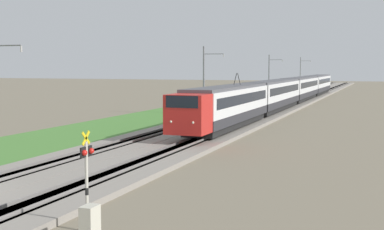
# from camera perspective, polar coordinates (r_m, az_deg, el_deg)

# --- Properties ---
(ballast_main) EXTENTS (240.00, 4.40, 0.30)m
(ballast_main) POSITION_cam_1_polar(r_m,az_deg,el_deg) (69.42, 5.44, 0.57)
(ballast_main) COLOR gray
(ballast_main) RESTS_ON ground
(ballast_adjacent) EXTENTS (240.00, 4.40, 0.30)m
(ballast_adjacent) POSITION_cam_1_polar(r_m,az_deg,el_deg) (68.42, 9.05, 0.46)
(ballast_adjacent) COLOR gray
(ballast_adjacent) RESTS_ON ground
(track_main) EXTENTS (240.00, 1.57, 0.45)m
(track_main) POSITION_cam_1_polar(r_m,az_deg,el_deg) (69.42, 5.44, 0.57)
(track_main) COLOR #4C4238
(track_main) RESTS_ON ground
(track_adjacent) EXTENTS (240.00, 1.57, 0.45)m
(track_adjacent) POSITION_cam_1_polar(r_m,az_deg,el_deg) (68.42, 9.05, 0.46)
(track_adjacent) COLOR #4C4238
(track_adjacent) RESTS_ON ground
(grass_verge) EXTENTS (240.00, 10.39, 0.12)m
(grass_verge) POSITION_cam_1_polar(r_m,az_deg,el_deg) (71.25, 0.65, 0.63)
(grass_verge) COLOR #4C8438
(grass_verge) RESTS_ON ground
(passenger_train) EXTENTS (83.08, 2.97, 5.12)m
(passenger_train) POSITION_cam_1_polar(r_m,az_deg,el_deg) (76.88, 10.35, 2.64)
(passenger_train) COLOR red
(passenger_train) RESTS_ON ground
(crossing_signal_far) EXTENTS (0.70, 0.23, 3.53)m
(crossing_signal_far) POSITION_cam_1_polar(r_m,az_deg,el_deg) (18.84, -11.15, -5.83)
(crossing_signal_far) COLOR beige
(crossing_signal_far) RESTS_ON ground
(catenary_mast_mid) EXTENTS (0.22, 2.56, 8.09)m
(catenary_mast_mid) POSITION_cam_1_polar(r_m,az_deg,el_deg) (62.71, 1.32, 3.78)
(catenary_mast_mid) COLOR slate
(catenary_mast_mid) RESTS_ON ground
(catenary_mast_far) EXTENTS (0.22, 2.56, 7.84)m
(catenary_mast_far) POSITION_cam_1_polar(r_m,az_deg,el_deg) (97.60, 8.25, 4.17)
(catenary_mast_far) COLOR slate
(catenary_mast_far) RESTS_ON ground
(catenary_mast_distant) EXTENTS (0.22, 2.56, 8.00)m
(catenary_mast_distant) POSITION_cam_1_polar(r_m,az_deg,el_deg) (133.16, 11.51, 4.41)
(catenary_mast_distant) COLOR slate
(catenary_mast_distant) RESTS_ON ground
(equipment_cabinet) EXTENTS (0.65, 0.46, 1.22)m
(equipment_cabinet) POSITION_cam_1_polar(r_m,az_deg,el_deg) (18.07, -10.84, -11.35)
(equipment_cabinet) COLOR beige
(equipment_cabinet) RESTS_ON ground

